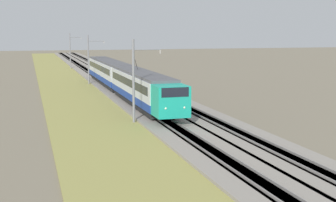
{
  "coord_description": "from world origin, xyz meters",
  "views": [
    {
      "loc": [
        -3.75,
        11.15,
        7.97
      ],
      "look_at": [
        33.54,
        0.0,
        2.16
      ],
      "focal_mm": 50.0,
      "sensor_mm": 36.0,
      "label": 1
    }
  ],
  "objects_px": {
    "catenary_mast_mid": "(134,80)",
    "catenary_mast_far": "(89,59)",
    "passenger_train": "(122,77)",
    "catenary_mast_distant": "(70,50)"
  },
  "relations": [
    {
      "from": "catenary_mast_mid",
      "to": "catenary_mast_far",
      "type": "xyz_separation_m",
      "value": [
        31.14,
        0.0,
        0.06
      ]
    },
    {
      "from": "passenger_train",
      "to": "catenary_mast_mid",
      "type": "relative_size",
      "value": 5.91
    },
    {
      "from": "catenary_mast_far",
      "to": "catenary_mast_distant",
      "type": "bearing_deg",
      "value": 0.0
    },
    {
      "from": "passenger_train",
      "to": "catenary_mast_far",
      "type": "xyz_separation_m",
      "value": [
        13.17,
        2.46,
        1.56
      ]
    },
    {
      "from": "passenger_train",
      "to": "catenary_mast_mid",
      "type": "height_order",
      "value": "catenary_mast_mid"
    },
    {
      "from": "passenger_train",
      "to": "catenary_mast_distant",
      "type": "bearing_deg",
      "value": -176.82
    },
    {
      "from": "passenger_train",
      "to": "catenary_mast_distant",
      "type": "height_order",
      "value": "catenary_mast_distant"
    },
    {
      "from": "passenger_train",
      "to": "catenary_mast_mid",
      "type": "bearing_deg",
      "value": -7.8
    },
    {
      "from": "catenary_mast_mid",
      "to": "catenary_mast_far",
      "type": "bearing_deg",
      "value": 0.0
    },
    {
      "from": "catenary_mast_mid",
      "to": "catenary_mast_far",
      "type": "distance_m",
      "value": 31.14
    }
  ]
}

